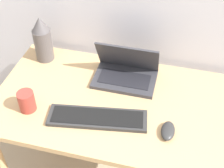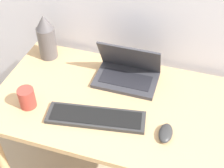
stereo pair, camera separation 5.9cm
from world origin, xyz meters
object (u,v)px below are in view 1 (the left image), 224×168
at_px(keyboard, 97,118).
at_px(vase, 42,39).
at_px(mug, 27,101).
at_px(mouse, 168,131).
at_px(laptop, 126,71).

height_order(keyboard, vase, vase).
bearing_deg(mug, mouse, 1.45).
xyz_separation_m(laptop, vase, (-0.49, 0.06, 0.08)).
bearing_deg(vase, laptop, -6.59).
height_order(laptop, mouse, laptop).
height_order(laptop, mug, laptop).
bearing_deg(laptop, mouse, -50.37).
bearing_deg(keyboard, vase, 138.33).
relative_size(keyboard, vase, 1.78).
bearing_deg(mouse, vase, 153.45).
distance_m(laptop, vase, 0.50).
height_order(laptop, vase, vase).
relative_size(keyboard, mouse, 4.29).
height_order(mouse, mug, mug).
distance_m(laptop, keyboard, 0.33).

